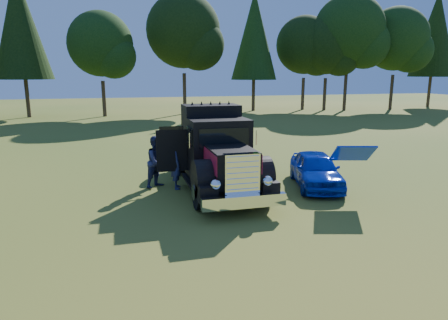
% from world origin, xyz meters
% --- Properties ---
extents(ground, '(120.00, 120.00, 0.00)m').
position_xyz_m(ground, '(0.00, 0.00, 0.00)').
color(ground, '#315318').
rests_on(ground, ground).
extents(treeline, '(72.10, 24.10, 13.84)m').
position_xyz_m(treeline, '(1.78, 27.85, 7.72)').
color(treeline, '#2D2116').
rests_on(treeline, ground).
extents(diamond_t_truck, '(3.38, 7.16, 3.00)m').
position_xyz_m(diamond_t_truck, '(0.64, 2.44, 1.28)').
color(diamond_t_truck, black).
rests_on(diamond_t_truck, ground).
extents(hotrod_coupe, '(2.46, 4.29, 1.89)m').
position_xyz_m(hotrod_coupe, '(4.29, 1.77, 0.66)').
color(hotrod_coupe, '#080DAF').
rests_on(hotrod_coupe, ground).
extents(spectator_near, '(0.49, 0.69, 1.79)m').
position_xyz_m(spectator_near, '(-0.76, 2.83, 0.90)').
color(spectator_near, '#1B203F').
rests_on(spectator_near, ground).
extents(spectator_far, '(1.18, 1.16, 1.92)m').
position_xyz_m(spectator_far, '(-1.42, 3.22, 0.96)').
color(spectator_far, '#1C2442').
rests_on(spectator_far, ground).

